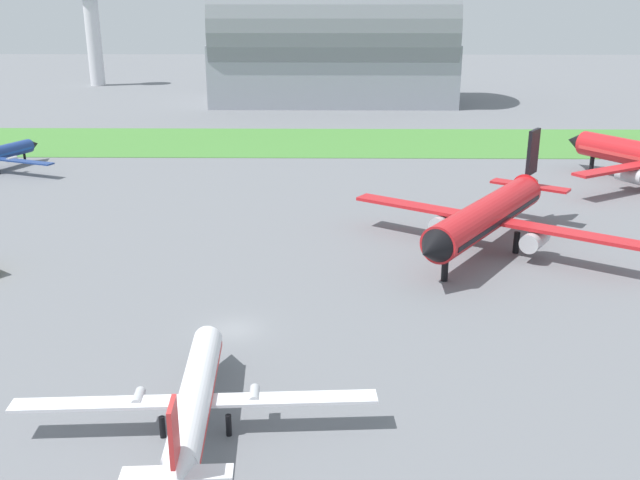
% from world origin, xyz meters
% --- Properties ---
extents(ground_plane, '(600.00, 600.00, 0.00)m').
position_xyz_m(ground_plane, '(0.00, 0.00, 0.00)').
color(ground_plane, slate).
extents(grass_taxiway_strip, '(360.00, 28.00, 0.08)m').
position_xyz_m(grass_taxiway_strip, '(0.00, 78.66, 0.04)').
color(grass_taxiway_strip, '#478438').
rests_on(grass_taxiway_strip, ground_plane).
extents(airplane_midfield_jet, '(27.16, 27.24, 11.04)m').
position_xyz_m(airplane_midfield_jet, '(24.21, 19.23, 3.98)').
color(airplane_midfield_jet, red).
rests_on(airplane_midfield_jet, ground_plane).
extents(airplane_foreground_turboprop, '(22.17, 18.99, 6.64)m').
position_xyz_m(airplane_foreground_turboprop, '(-0.47, -14.05, 2.43)').
color(airplane_foreground_turboprop, white).
rests_on(airplane_foreground_turboprop, ground_plane).
extents(hangar_distant, '(60.10, 32.59, 34.12)m').
position_xyz_m(hangar_distant, '(8.36, 133.39, 14.73)').
color(hangar_distant, '#9399A3').
rests_on(hangar_distant, ground_plane).
extents(control_tower, '(8.00, 8.00, 30.45)m').
position_xyz_m(control_tower, '(-63.98, 169.43, 18.30)').
color(control_tower, silver).
rests_on(control_tower, ground_plane).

